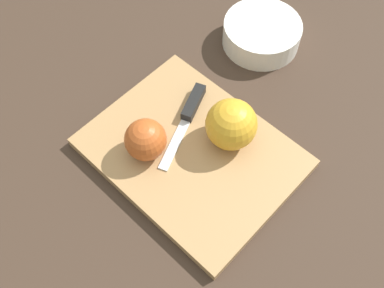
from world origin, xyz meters
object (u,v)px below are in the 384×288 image
at_px(apple_half_right, 145,140).
at_px(apple_half_left, 231,124).
at_px(knife, 191,109).
at_px(bowl, 262,32).

bearing_deg(apple_half_right, apple_half_left, 130.46).
bearing_deg(knife, bowl, 164.24).
relative_size(apple_half_left, apple_half_right, 1.23).
height_order(knife, bowl, bowl).
bearing_deg(bowl, knife, 106.12).
xyz_separation_m(knife, bowl, (0.06, -0.22, 0.00)).
bearing_deg(bowl, apple_half_right, 104.51).
distance_m(apple_half_left, bowl, 0.25).
relative_size(apple_half_right, knife, 0.44).
xyz_separation_m(apple_half_right, knife, (0.02, -0.11, -0.03)).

